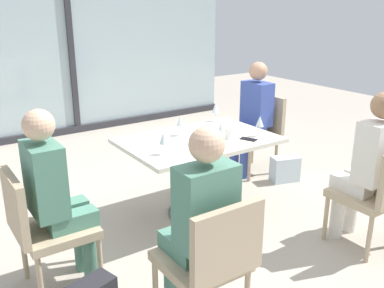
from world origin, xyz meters
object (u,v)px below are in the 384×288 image
at_px(chair_front_right, 378,191).
at_px(person_front_left, 200,218).
at_px(wine_glass_4, 215,108).
at_px(chair_front_left, 211,257).
at_px(person_side_end, 56,191).
at_px(chair_far_right, 259,129).
at_px(dining_table_main, 198,157).
at_px(handbag_1, 285,169).
at_px(coffee_cup, 229,134).
at_px(cell_phone_on_table, 249,139).
at_px(person_front_right, 369,162).
at_px(chair_side_end, 42,224).
at_px(wine_glass_2, 163,139).
at_px(wine_glass_1, 180,121).
at_px(wine_glass_3, 260,122).
at_px(wine_glass_0, 221,129).
at_px(person_far_right, 252,113).

distance_m(chair_front_right, person_front_left, 1.62).
bearing_deg(wine_glass_4, chair_front_left, -127.70).
bearing_deg(person_side_end, chair_far_right, 18.06).
height_order(dining_table_main, handbag_1, dining_table_main).
bearing_deg(chair_far_right, wine_glass_4, -169.91).
relative_size(chair_front_left, coffee_cup, 9.67).
bearing_deg(wine_glass_4, cell_phone_on_table, -100.89).
bearing_deg(person_front_right, chair_far_right, 76.78).
height_order(chair_side_end, chair_far_right, same).
xyz_separation_m(person_side_end, wine_glass_2, (0.91, 0.14, 0.16)).
bearing_deg(coffee_cup, wine_glass_2, -176.93).
bearing_deg(chair_front_left, wine_glass_2, 72.79).
relative_size(chair_front_left, person_front_left, 0.69).
xyz_separation_m(dining_table_main, wine_glass_1, (-0.08, 0.17, 0.31)).
bearing_deg(chair_front_left, person_front_right, 3.90).
bearing_deg(wine_glass_3, chair_far_right, 47.03).
bearing_deg(handbag_1, cell_phone_on_table, -141.27).
height_order(person_side_end, wine_glass_3, person_side_end).
bearing_deg(person_side_end, chair_front_right, -23.28).
xyz_separation_m(person_front_right, wine_glass_4, (-0.33, 1.53, 0.16)).
relative_size(chair_side_end, chair_front_left, 1.00).
bearing_deg(person_front_right, wine_glass_3, 108.52).
xyz_separation_m(dining_table_main, chair_front_right, (0.80, -1.27, -0.06)).
height_order(wine_glass_4, handbag_1, wine_glass_4).
xyz_separation_m(dining_table_main, coffee_cup, (0.22, -0.15, 0.22)).
bearing_deg(wine_glass_0, chair_side_end, -176.30).
bearing_deg(chair_front_left, handbag_1, 33.84).
bearing_deg(chair_front_right, chair_far_right, 77.57).
relative_size(chair_side_end, person_far_right, 0.69).
bearing_deg(chair_front_right, wine_glass_4, 101.43).
bearing_deg(cell_phone_on_table, chair_front_left, -162.95).
distance_m(chair_front_left, coffee_cup, 1.54).
height_order(person_side_end, wine_glass_0, person_side_end).
height_order(person_front_right, wine_glass_0, person_front_right).
xyz_separation_m(chair_front_left, wine_glass_2, (0.33, 1.08, 0.37)).
bearing_deg(wine_glass_2, handbag_1, 9.20).
relative_size(chair_side_end, person_front_left, 0.69).
relative_size(person_side_end, cell_phone_on_table, 8.75).
bearing_deg(chair_side_end, person_far_right, 18.06).
bearing_deg(cell_phone_on_table, dining_table_main, 117.39).
relative_size(chair_front_left, person_far_right, 0.69).
xyz_separation_m(chair_front_left, wine_glass_0, (0.87, 1.03, 0.37)).
xyz_separation_m(person_front_right, wine_glass_1, (-0.88, 1.33, 0.16)).
height_order(chair_front_right, person_front_left, person_front_left).
xyz_separation_m(chair_front_right, wine_glass_2, (-1.27, 1.08, 0.37)).
bearing_deg(handbag_1, wine_glass_4, 175.14).
relative_size(chair_side_end, person_side_end, 0.69).
height_order(chair_front_right, person_front_right, person_front_right).
xyz_separation_m(wine_glass_4, coffee_cup, (-0.25, -0.53, -0.09)).
xyz_separation_m(person_side_end, cell_phone_on_table, (1.72, 0.06, 0.03)).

